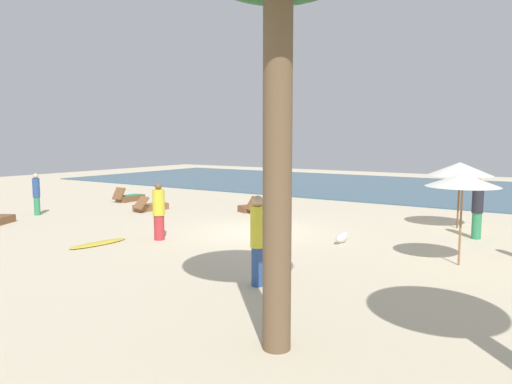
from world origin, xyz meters
TOP-DOWN VIEW (x-y plane):
  - ground_plane at (0.00, 0.00)m, footprint 60.00×60.00m
  - ocean_water at (0.00, 17.00)m, footprint 48.00×16.00m
  - umbrella_0 at (6.62, -0.74)m, footprint 1.78×1.78m
  - umbrella_3 at (5.58, 4.51)m, footprint 2.20×2.20m
  - lounger_0 at (-2.51, 3.78)m, footprint 1.19×1.76m
  - lounger_1 at (-6.53, 1.45)m, footprint 0.89×1.78m
  - lounger_3 at (-9.67, 3.10)m, footprint 0.73×1.70m
  - person_0 at (-1.81, -2.71)m, footprint 0.44×0.44m
  - person_1 at (3.33, -4.93)m, footprint 0.43×0.43m
  - person_3 at (6.44, 2.92)m, footprint 0.36×0.36m
  - person_4 at (-9.47, -2.02)m, footprint 0.38×0.38m
  - dog at (3.18, -0.05)m, footprint 0.31×0.68m
  - surfboard at (-2.86, -4.20)m, footprint 0.64×1.92m

SIDE VIEW (x-z plane):
  - ground_plane at x=0.00m, z-range 0.00..0.00m
  - ocean_water at x=0.00m, z-range 0.00..0.06m
  - surfboard at x=-2.86m, z-range 0.00..0.07m
  - dog at x=3.18m, z-range 0.01..0.32m
  - lounger_1 at x=-6.53m, z-range -0.17..0.51m
  - lounger_0 at x=-2.51m, z-range -0.19..0.53m
  - lounger_3 at x=-9.67m, z-range -0.19..0.54m
  - person_4 at x=-9.47m, z-range 0.03..1.76m
  - person_0 at x=-1.81m, z-range 0.00..1.80m
  - person_3 at x=6.44m, z-range 0.02..1.95m
  - person_1 at x=3.33m, z-range 0.03..2.00m
  - umbrella_3 at x=5.58m, z-range 0.93..3.26m
  - umbrella_0 at x=6.62m, z-range 0.99..3.30m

